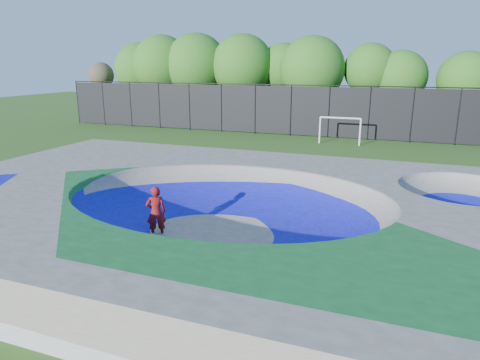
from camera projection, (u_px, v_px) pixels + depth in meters
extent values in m
plane|color=#2B5116|center=(226.00, 235.00, 14.52)|extent=(120.00, 120.00, 0.00)
cube|color=gray|center=(226.00, 214.00, 14.32)|extent=(22.00, 14.00, 1.50)
imported|color=red|center=(156.00, 212.00, 14.05)|extent=(0.78, 0.71, 1.78)
cube|color=black|center=(157.00, 237.00, 14.27)|extent=(0.77, 0.63, 0.05)
cylinder|color=silver|center=(320.00, 130.00, 31.04)|extent=(0.12, 0.12, 1.89)
cylinder|color=silver|center=(360.00, 132.00, 30.09)|extent=(0.12, 0.12, 1.89)
cylinder|color=silver|center=(340.00, 118.00, 30.31)|extent=(2.84, 0.12, 0.12)
cylinder|color=black|center=(78.00, 103.00, 41.07)|extent=(0.09, 0.09, 4.00)
cylinder|color=black|center=(104.00, 104.00, 40.06)|extent=(0.09, 0.09, 4.00)
cylinder|color=black|center=(131.00, 105.00, 39.05)|extent=(0.09, 0.09, 4.00)
cylinder|color=black|center=(159.00, 106.00, 38.04)|extent=(0.09, 0.09, 4.00)
cylinder|color=black|center=(190.00, 107.00, 37.02)|extent=(0.09, 0.09, 4.00)
cylinder|color=black|center=(222.00, 108.00, 36.01)|extent=(0.09, 0.09, 4.00)
cylinder|color=black|center=(255.00, 109.00, 35.00)|extent=(0.09, 0.09, 4.00)
cylinder|color=black|center=(291.00, 111.00, 33.99)|extent=(0.09, 0.09, 4.00)
cylinder|color=black|center=(329.00, 112.00, 32.98)|extent=(0.09, 0.09, 4.00)
cylinder|color=black|center=(369.00, 114.00, 31.97)|extent=(0.09, 0.09, 4.00)
cylinder|color=black|center=(412.00, 115.00, 30.95)|extent=(0.09, 0.09, 4.00)
cylinder|color=black|center=(458.00, 117.00, 29.94)|extent=(0.09, 0.09, 4.00)
cube|color=black|center=(329.00, 112.00, 32.98)|extent=(48.00, 0.03, 3.80)
cylinder|color=black|center=(330.00, 86.00, 32.45)|extent=(48.00, 0.08, 0.08)
cylinder|color=#4A3925|center=(104.00, 102.00, 45.66)|extent=(0.44, 0.44, 3.35)
sphere|color=brown|center=(101.00, 75.00, 44.93)|extent=(2.60, 2.60, 2.60)
cylinder|color=#4A3925|center=(143.00, 104.00, 44.98)|extent=(0.44, 0.44, 3.07)
sphere|color=#286019|center=(141.00, 69.00, 44.05)|extent=(5.33, 5.33, 5.33)
cylinder|color=#4A3925|center=(164.00, 105.00, 42.17)|extent=(0.44, 0.44, 3.43)
sphere|color=#286019|center=(162.00, 65.00, 41.17)|extent=(5.58, 5.58, 5.58)
cylinder|color=#4A3925|center=(198.00, 106.00, 41.37)|extent=(0.44, 0.44, 3.27)
sphere|color=#286019|center=(197.00, 65.00, 40.36)|extent=(5.88, 5.88, 5.88)
cylinder|color=#4A3925|center=(243.00, 107.00, 40.19)|extent=(0.44, 0.44, 3.30)
sphere|color=#286019|center=(243.00, 66.00, 39.20)|extent=(5.69, 5.69, 5.69)
cylinder|color=#4A3925|center=(282.00, 106.00, 40.36)|extent=(0.44, 0.44, 3.58)
sphere|color=#286019|center=(283.00, 68.00, 39.45)|extent=(4.46, 4.46, 4.46)
cylinder|color=#4A3925|center=(310.00, 111.00, 37.88)|extent=(0.44, 0.44, 3.06)
sphere|color=#286019|center=(312.00, 69.00, 36.92)|extent=(5.64, 5.64, 5.64)
cylinder|color=#4A3925|center=(367.00, 109.00, 37.25)|extent=(0.44, 0.44, 3.54)
sphere|color=#286019|center=(370.00, 69.00, 36.35)|extent=(4.35, 4.35, 4.35)
cylinder|color=#4A3925|center=(397.00, 114.00, 36.46)|extent=(0.44, 0.44, 2.94)
sphere|color=#286019|center=(401.00, 77.00, 35.65)|extent=(4.34, 4.34, 4.34)
cylinder|color=#4A3925|center=(460.00, 117.00, 34.47)|extent=(0.44, 0.44, 2.83)
sphere|color=#286019|center=(466.00, 79.00, 33.67)|extent=(4.32, 4.32, 4.32)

